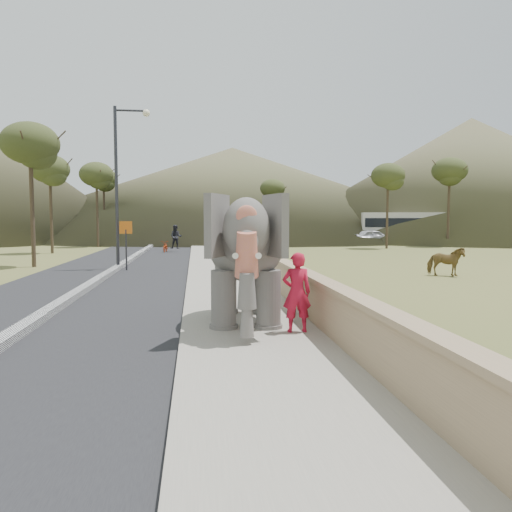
{
  "coord_description": "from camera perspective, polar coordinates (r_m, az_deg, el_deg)",
  "views": [
    {
      "loc": [
        -1.17,
        -12.32,
        2.57
      ],
      "look_at": [
        0.2,
        -1.09,
        1.7
      ],
      "focal_mm": 35.0,
      "sensor_mm": 36.0,
      "label": 1
    }
  ],
  "objects": [
    {
      "name": "motorcyclist",
      "position": [
        37.75,
        -9.62,
        1.71
      ],
      "size": [
        1.59,
        1.65,
        2.05
      ],
      "color": "maroon",
      "rests_on": "ground"
    },
    {
      "name": "elephant_and_man",
      "position": [
        11.74,
        -1.12,
        -0.52
      ],
      "size": [
        2.41,
        4.09,
        2.85
      ],
      "color": "slate",
      "rests_on": "ground"
    },
    {
      "name": "hill_far",
      "position": [
        82.67,
        -2.7,
        7.46
      ],
      "size": [
        80.0,
        80.0,
        14.0
      ],
      "primitive_type": "cone",
      "color": "brown",
      "rests_on": "ground"
    },
    {
      "name": "median",
      "position": [
        22.78,
        -16.61,
        -1.99
      ],
      "size": [
        0.35,
        120.0,
        0.22
      ],
      "primitive_type": "cube",
      "color": "black",
      "rests_on": "ground"
    },
    {
      "name": "parapet",
      "position": [
        22.59,
        0.24,
        -0.74
      ],
      "size": [
        0.3,
        120.0,
        1.1
      ],
      "primitive_type": "cube",
      "color": "tan",
      "rests_on": "ground"
    },
    {
      "name": "cow",
      "position": [
        23.45,
        20.86,
        -0.6
      ],
      "size": [
        1.69,
        1.28,
        1.3
      ],
      "primitive_type": "imported",
      "rotation": [
        0.0,
        0.0,
        1.14
      ],
      "color": "brown",
      "rests_on": "ground"
    },
    {
      "name": "bus_white",
      "position": [
        52.64,
        18.0,
        3.07
      ],
      "size": [
        11.27,
        5.32,
        3.1
      ],
      "primitive_type": "cube",
      "rotation": [
        0.0,
        0.0,
        1.3
      ],
      "color": "beige",
      "rests_on": "ground"
    },
    {
      "name": "hill_right",
      "position": [
        74.49,
        23.24,
        8.22
      ],
      "size": [
        56.0,
        56.0,
        16.0
      ],
      "primitive_type": "cone",
      "color": "brown",
      "rests_on": "ground"
    },
    {
      "name": "signboard",
      "position": [
        24.94,
        -14.64,
        2.12
      ],
      "size": [
        0.6,
        0.08,
        2.4
      ],
      "color": "#2D2D33",
      "rests_on": "ground"
    },
    {
      "name": "lamppost",
      "position": [
        25.73,
        -15.0,
        9.38
      ],
      "size": [
        1.76,
        0.36,
        8.0
      ],
      "color": "#2D2E33",
      "rests_on": "ground"
    },
    {
      "name": "walkway",
      "position": [
        22.49,
        -3.94,
        -1.99
      ],
      "size": [
        3.0,
        120.0,
        0.15
      ],
      "primitive_type": "cube",
      "color": "#9E9687",
      "rests_on": "ground"
    },
    {
      "name": "distant_car",
      "position": [
        49.78,
        13.34,
        2.14
      ],
      "size": [
        4.3,
        1.89,
        1.44
      ],
      "primitive_type": "imported",
      "rotation": [
        0.0,
        0.0,
        1.62
      ],
      "color": "silver",
      "rests_on": "ground"
    },
    {
      "name": "road",
      "position": [
        22.79,
        -16.6,
        -2.23
      ],
      "size": [
        7.0,
        120.0,
        0.03
      ],
      "primitive_type": "cube",
      "color": "black",
      "rests_on": "ground"
    },
    {
      "name": "trees",
      "position": [
        40.36,
        0.55,
        6.18
      ],
      "size": [
        48.18,
        43.15,
        8.27
      ],
      "color": "#473828",
      "rests_on": "ground"
    },
    {
      "name": "ground",
      "position": [
        12.64,
        -1.51,
        -7.34
      ],
      "size": [
        160.0,
        160.0,
        0.0
      ],
      "primitive_type": "plane",
      "color": "olive",
      "rests_on": "ground"
    }
  ]
}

